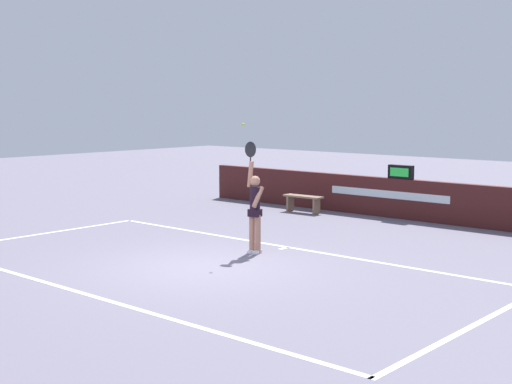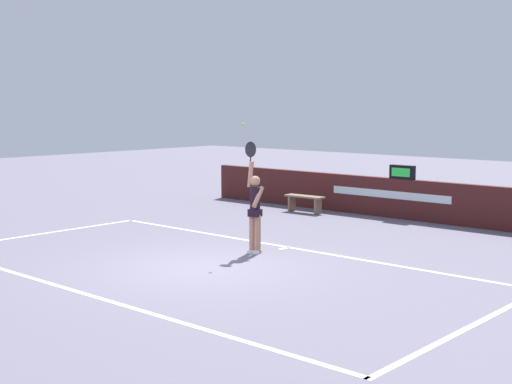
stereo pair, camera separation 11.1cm
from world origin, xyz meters
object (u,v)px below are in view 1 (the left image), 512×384
tennis_player (255,207)px  courtside_bench_near (303,200)px  speed_display (401,172)px  tennis_ball (243,125)px

tennis_player → courtside_bench_near: size_ratio=1.90×
speed_display → tennis_ball: size_ratio=11.46×
tennis_player → tennis_ball: bearing=-95.8°
tennis_ball → speed_display: bearing=90.3°
tennis_ball → courtside_bench_near: 6.82m
tennis_player → courtside_bench_near: 6.13m
speed_display → tennis_ball: (0.03, -6.62, 1.47)m
tennis_player → courtside_bench_near: bearing=117.7°
speed_display → courtside_bench_near: 3.06m
speed_display → tennis_player: bearing=-89.4°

